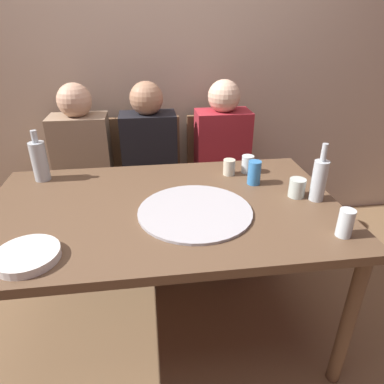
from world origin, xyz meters
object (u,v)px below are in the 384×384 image
(soda_can, at_px, (254,173))
(guest_in_sweater, at_px, (82,170))
(wine_bottle, at_px, (319,179))
(chair_middle, at_px, (151,175))
(guest_by_wall, at_px, (224,163))
(dining_table, at_px, (164,219))
(tumbler_far, at_px, (248,164))
(tumbler_near, at_px, (297,188))
(wine_glass, at_px, (345,223))
(chair_left, at_px, (88,178))
(guest_in_beanie, at_px, (150,167))
(chair_right, at_px, (219,171))
(pizza_tray, at_px, (195,211))
(beer_bottle, at_px, (39,160))
(short_glass, at_px, (229,167))
(plate_stack, at_px, (27,256))

(soda_can, bearing_deg, guest_in_sweater, 149.22)
(wine_bottle, bearing_deg, chair_middle, 129.24)
(soda_can, height_order, guest_in_sweater, guest_in_sweater)
(soda_can, distance_m, guest_by_wall, 0.59)
(dining_table, bearing_deg, tumbler_far, 32.78)
(soda_can, height_order, chair_middle, chair_middle)
(soda_can, xyz_separation_m, guest_in_sweater, (-0.95, 0.57, -0.17))
(tumbler_near, height_order, wine_glass, wine_glass)
(wine_bottle, bearing_deg, guest_in_sweater, 147.01)
(chair_left, distance_m, guest_in_beanie, 0.48)
(wine_bottle, xyz_separation_m, guest_by_wall, (-0.26, 0.77, -0.22))
(chair_right, bearing_deg, wine_bottle, 105.64)
(pizza_tray, relative_size, guest_in_sweater, 0.43)
(guest_in_beanie, height_order, guest_by_wall, same)
(wine_glass, relative_size, guest_by_wall, 0.10)
(guest_in_beanie, bearing_deg, chair_right, -163.05)
(wine_glass, distance_m, chair_left, 1.71)
(wine_bottle, distance_m, beer_bottle, 1.38)
(tumbler_far, xyz_separation_m, short_glass, (-0.11, -0.02, -0.01))
(tumbler_far, bearing_deg, chair_left, 149.18)
(wine_bottle, relative_size, guest_in_beanie, 0.23)
(tumbler_far, bearing_deg, dining_table, -147.22)
(tumbler_near, relative_size, short_glass, 1.05)
(chair_left, bearing_deg, plate_stack, 89.35)
(wine_glass, height_order, short_glass, wine_glass)
(short_glass, bearing_deg, beer_bottle, 176.13)
(soda_can, xyz_separation_m, chair_middle, (-0.52, 0.72, -0.30))
(chair_right, distance_m, guest_in_beanie, 0.53)
(wine_bottle, height_order, beer_bottle, wine_bottle)
(short_glass, bearing_deg, chair_right, 82.45)
(wine_glass, relative_size, guest_in_beanie, 0.10)
(chair_middle, bearing_deg, chair_right, -180.00)
(chair_left, xyz_separation_m, chair_middle, (0.44, 0.00, 0.00))
(wine_bottle, distance_m, plate_stack, 1.24)
(pizza_tray, bearing_deg, chair_left, 122.37)
(soda_can, height_order, chair_right, chair_right)
(soda_can, height_order, plate_stack, soda_can)
(soda_can, height_order, chair_left, chair_left)
(wine_bottle, xyz_separation_m, guest_in_sweater, (-1.19, 0.77, -0.22))
(tumbler_near, distance_m, soda_can, 0.23)
(dining_table, height_order, chair_right, chair_right)
(plate_stack, bearing_deg, guest_in_sweater, 89.25)
(tumbler_near, bearing_deg, beer_bottle, 163.88)
(guest_in_sweater, bearing_deg, short_glass, 152.91)
(short_glass, bearing_deg, pizza_tray, -122.18)
(pizza_tray, bearing_deg, tumbler_far, 48.85)
(chair_right, height_order, guest_in_beanie, guest_in_beanie)
(pizza_tray, distance_m, guest_by_wall, 0.89)
(dining_table, xyz_separation_m, soda_can, (0.47, 0.16, 0.13))
(wine_glass, relative_size, chair_left, 0.13)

